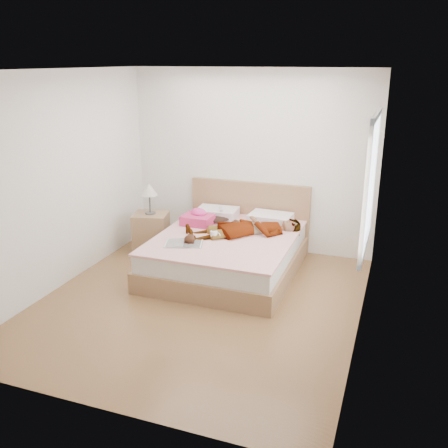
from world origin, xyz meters
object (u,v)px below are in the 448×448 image
Objects in this scene: bed at (229,250)px; towel at (198,218)px; coffee_mug at (214,235)px; nightstand at (151,230)px; magazine at (184,243)px; plush_toy at (190,239)px; phone at (221,209)px; woman at (246,225)px.

towel is at bearing 157.13° from bed.
bed is 0.40m from coffee_mug.
nightstand is at bearing 179.48° from towel.
plush_toy is at bearing 43.63° from magazine.
phone is 0.43× the size of plush_toy.
woman is 1.52m from nightstand.
coffee_mug is at bearing 47.08° from magazine.
magazine is (-0.60, -0.67, -0.10)m from woman.
coffee_mug is at bearing -73.85° from woman.
towel is 0.81m from magazine.
phone is at bearing 103.99° from coffee_mug.
woman reaches higher than plush_toy.
towel is at bearing 131.53° from coffee_mug.
bed is 1.30m from nightstand.
towel is (-0.74, 0.13, -0.02)m from woman.
woman is 0.90m from magazine.
plush_toy is 1.23m from nightstand.
plush_toy is at bearing -38.40° from nightstand.
plush_toy is at bearing -123.15° from bed.
nightstand is at bearing -128.09° from woman.
plush_toy is (-0.23, -0.25, 0.01)m from coffee_mug.
woman is 0.48m from coffee_mug.
coffee_mug is (-0.11, -0.26, 0.29)m from bed.
nightstand is (-1.28, 0.23, 0.07)m from bed.
magazine is at bearing -74.79° from woman.
bed reaches higher than magazine.
towel is at bearing -132.69° from woman.
woman is 0.41m from bed.
bed is 2.02× the size of nightstand.
bed reaches higher than phone.
phone is 0.71m from bed.
magazine is 1.21m from nightstand.
bed is 9.56× the size of plush_toy.
phone reaches higher than magazine.
coffee_mug reaches higher than magazine.
towel is (-0.54, 0.23, 0.32)m from bed.
towel is at bearing 100.08° from magazine.
phone is at bearing -161.58° from woman.
magazine is at bearing -79.92° from towel.
nightstand is at bearing 157.22° from coffee_mug.
woman is 7.21× the size of plush_toy.
woman is 0.75× the size of bed.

